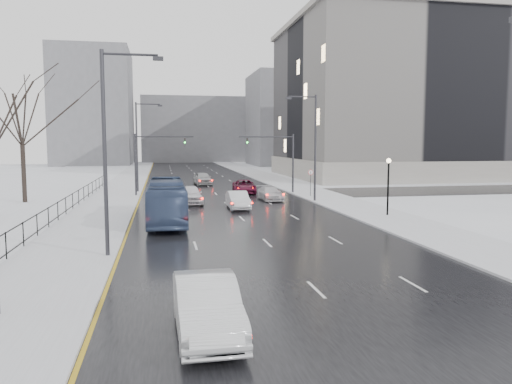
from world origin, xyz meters
TOP-DOWN VIEW (x-y plane):
  - road at (0.00, 60.00)m, footprint 16.00×150.00m
  - cross_road at (0.00, 48.00)m, footprint 130.00×10.00m
  - sidewalk_left at (-10.50, 60.00)m, footprint 5.00×150.00m
  - sidewalk_right at (10.50, 60.00)m, footprint 5.00×150.00m
  - park_strip at (-20.00, 60.00)m, footprint 14.00×150.00m
  - tree_park_e at (-18.20, 44.00)m, footprint 9.45×9.45m
  - iron_fence at (-13.00, 30.00)m, footprint 0.06×70.00m
  - streetlight_r_mid at (8.17, 40.00)m, footprint 2.95×0.25m
  - streetlight_l_near at (-8.17, 20.00)m, footprint 2.95×0.25m
  - streetlight_l_far at (-8.17, 52.00)m, footprint 2.95×0.25m
  - lamppost_r_mid at (11.00, 30.00)m, footprint 0.36×0.36m
  - mast_signal_right at (7.33, 48.00)m, footprint 6.10×0.33m
  - mast_signal_left at (-7.33, 48.00)m, footprint 6.10×0.33m
  - no_uturn_sign at (9.20, 44.00)m, footprint 0.60×0.06m
  - civic_building at (35.00, 72.00)m, footprint 41.00×31.00m
  - bldg_far_right at (28.00, 115.00)m, footprint 24.00×20.00m
  - bldg_far_left at (-22.00, 125.00)m, footprint 18.00×22.00m
  - bldg_far_center at (4.00, 140.00)m, footprint 30.00×18.00m
  - sedan_left_near at (-4.50, 9.41)m, footprint 1.89×5.14m
  - bus at (-5.44, 30.34)m, footprint 2.59×10.82m
  - sedan_center_near at (-3.27, 40.43)m, footprint 2.32×5.15m
  - sedan_right_near at (0.50, 36.25)m, footprint 1.61×4.57m
  - sedan_right_cross at (3.13, 48.96)m, footprint 2.92×5.47m
  - sedan_right_far at (4.50, 41.92)m, footprint 2.14×4.68m
  - sedan_center_far at (-0.50, 60.36)m, footprint 2.47×5.16m

SIDE VIEW (x-z plane):
  - tree_park_e at x=-18.20m, z-range -6.75..6.75m
  - road at x=0.00m, z-range 0.00..0.04m
  - cross_road at x=0.00m, z-range 0.00..0.04m
  - park_strip at x=-20.00m, z-range 0.00..0.12m
  - sidewalk_left at x=-10.50m, z-range 0.00..0.16m
  - sidewalk_right at x=10.50m, z-range 0.00..0.16m
  - sedan_right_far at x=4.50m, z-range 0.04..1.37m
  - sedan_right_cross at x=3.13m, z-range 0.04..1.50m
  - sedan_right_near at x=0.50m, z-range 0.04..1.54m
  - sedan_left_near at x=-4.50m, z-range 0.04..1.72m
  - sedan_center_far at x=-0.50m, z-range 0.04..1.74m
  - sedan_center_near at x=-3.27m, z-range 0.04..1.76m
  - iron_fence at x=-13.00m, z-range 0.26..1.56m
  - bus at x=-5.44m, z-range 0.04..3.05m
  - no_uturn_sign at x=9.20m, z-range 0.95..3.65m
  - lamppost_r_mid at x=11.00m, z-range 0.80..5.08m
  - mast_signal_right at x=7.33m, z-range 0.86..7.36m
  - mast_signal_left at x=-7.33m, z-range 0.86..7.36m
  - streetlight_r_mid at x=8.17m, z-range 0.62..10.62m
  - streetlight_l_near at x=-8.17m, z-range 0.62..10.62m
  - streetlight_l_far at x=-8.17m, z-range 0.62..10.62m
  - bldg_far_center at x=4.00m, z-range 0.00..18.00m
  - bldg_far_right at x=28.00m, z-range 0.00..22.00m
  - civic_building at x=35.00m, z-range -1.19..23.61m
  - bldg_far_left at x=-22.00m, z-range 0.00..28.00m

